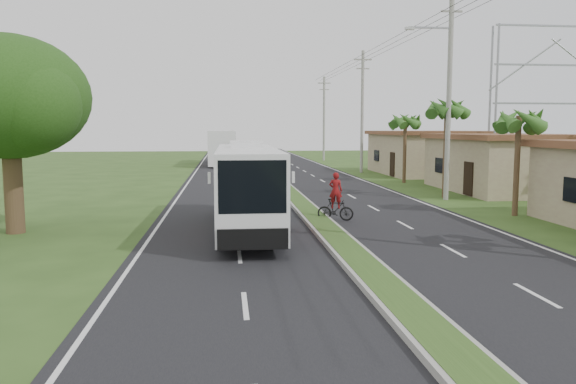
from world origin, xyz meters
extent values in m
plane|color=#2D471A|center=(0.00, 0.00, 0.00)|extent=(180.00, 180.00, 0.00)
cube|color=black|center=(0.00, 20.00, 0.01)|extent=(14.00, 160.00, 0.02)
cube|color=gray|center=(0.00, 20.00, 0.10)|extent=(1.20, 160.00, 0.17)
cube|color=#2D471A|center=(0.00, 20.00, 0.18)|extent=(0.95, 160.00, 0.02)
cube|color=silver|center=(-6.70, 20.00, 0.00)|extent=(0.12, 160.00, 0.01)
cube|color=silver|center=(6.70, 20.00, 0.00)|extent=(0.12, 160.00, 0.01)
cube|color=gray|center=(14.00, 22.00, 1.68)|extent=(7.00, 10.00, 3.35)
cube|color=#52331D|center=(14.00, 22.00, 3.51)|extent=(7.60, 10.60, 0.32)
cube|color=gray|center=(14.00, 36.00, 1.75)|extent=(8.00, 11.00, 3.50)
cube|color=#52331D|center=(14.00, 36.00, 3.66)|extent=(8.60, 11.60, 0.32)
cylinder|color=#473321|center=(9.40, 12.00, 2.30)|extent=(0.26, 0.26, 4.60)
cylinder|color=#473321|center=(8.80, 19.00, 2.70)|extent=(0.26, 0.26, 5.40)
cylinder|color=#473321|center=(9.30, 28.00, 2.40)|extent=(0.26, 0.26, 4.80)
cylinder|color=#473321|center=(-12.00, 10.00, 2.00)|extent=(0.70, 0.70, 4.00)
ellipsoid|color=#1F4312|center=(-12.00, 10.00, 5.20)|extent=(6.00, 6.00, 4.68)
sphere|color=#1F4312|center=(-10.80, 9.00, 4.90)|extent=(3.40, 3.40, 3.40)
cylinder|color=gray|center=(8.50, 18.00, 6.00)|extent=(0.28, 0.28, 12.00)
cube|color=gray|center=(8.50, 18.00, 10.40)|extent=(1.20, 0.10, 0.10)
cube|color=gray|center=(7.30, 18.00, 9.50)|extent=(2.40, 0.10, 0.10)
cylinder|color=gray|center=(8.50, 38.00, 5.50)|extent=(0.28, 0.28, 11.00)
cube|color=gray|center=(8.50, 38.00, 10.20)|extent=(1.60, 0.12, 0.12)
cube|color=gray|center=(8.50, 38.00, 9.40)|extent=(1.20, 0.10, 0.10)
cylinder|color=gray|center=(8.50, 58.00, 5.25)|extent=(0.28, 0.28, 10.50)
cube|color=gray|center=(8.50, 58.00, 9.70)|extent=(1.60, 0.12, 0.12)
cube|color=gray|center=(8.50, 58.00, 8.90)|extent=(1.20, 0.10, 0.10)
cylinder|color=gray|center=(17.00, 29.50, 6.00)|extent=(0.18, 0.18, 12.00)
cylinder|color=gray|center=(17.00, 30.50, 6.00)|extent=(0.18, 0.18, 12.00)
cube|color=gray|center=(22.00, 30.00, 6.00)|extent=(10.00, 0.14, 0.14)
cube|color=gray|center=(22.00, 30.00, 9.00)|extent=(10.00, 0.14, 0.14)
cube|color=gray|center=(22.00, 30.00, 12.00)|extent=(10.00, 0.14, 0.14)
cube|color=white|center=(-3.08, 9.58, 1.83)|extent=(2.34, 10.87, 2.85)
cube|color=black|center=(-3.07, 10.12, 2.46)|extent=(2.38, 8.70, 1.14)
cube|color=black|center=(-3.12, 4.21, 2.29)|extent=(2.04, 0.16, 1.60)
cube|color=red|center=(-3.08, 8.49, 1.26)|extent=(2.35, 4.72, 0.50)
cube|color=orange|center=(-3.07, 9.85, 1.03)|extent=(2.33, 2.73, 0.23)
cube|color=white|center=(-3.07, 10.66, 3.38)|extent=(1.28, 2.18, 0.25)
cylinder|color=black|center=(-4.12, 6.15, 0.47)|extent=(0.30, 0.94, 0.94)
cylinder|color=black|center=(-2.08, 6.13, 0.47)|extent=(0.30, 0.94, 0.94)
cylinder|color=black|center=(-4.08, 12.48, 0.47)|extent=(0.30, 0.94, 0.94)
cylinder|color=black|center=(-2.03, 12.46, 0.47)|extent=(0.30, 0.94, 0.94)
cube|color=white|center=(-4.27, 51.04, 1.98)|extent=(2.83, 13.01, 3.62)
cube|color=black|center=(-4.27, 51.61, 3.07)|extent=(2.88, 9.62, 1.23)
cube|color=#E05316|center=(-4.27, 49.91, 1.29)|extent=(2.88, 6.22, 0.40)
cylinder|color=black|center=(-5.52, 45.67, 0.54)|extent=(0.34, 1.09, 1.09)
cylinder|color=black|center=(-3.03, 45.66, 0.54)|extent=(0.34, 1.09, 1.09)
cylinder|color=black|center=(-5.51, 55.85, 0.54)|extent=(0.34, 1.09, 1.09)
cylinder|color=black|center=(-3.02, 55.85, 0.54)|extent=(0.34, 1.09, 1.09)
imported|color=black|center=(0.84, 11.46, 0.47)|extent=(1.64, 0.90, 0.95)
imported|color=maroon|center=(0.84, 11.46, 1.34)|extent=(0.66, 0.54, 1.58)
camera|label=1|loc=(-3.90, -12.40, 4.01)|focal=35.00mm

